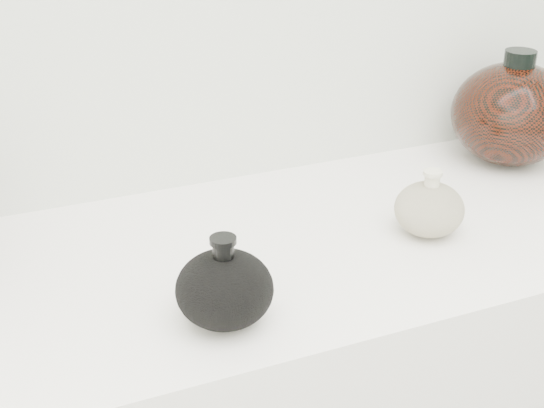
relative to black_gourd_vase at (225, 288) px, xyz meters
name	(u,v)px	position (x,y,z in m)	size (l,w,h in m)	color
black_gourd_vase	(225,288)	(0.00, 0.00, 0.00)	(0.15, 0.15, 0.12)	black
cream_gourd_vase	(429,209)	(0.35, 0.10, -0.01)	(0.12, 0.12, 0.10)	beige
right_round_pot	(512,113)	(0.64, 0.28, 0.04)	(0.23, 0.23, 0.20)	black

